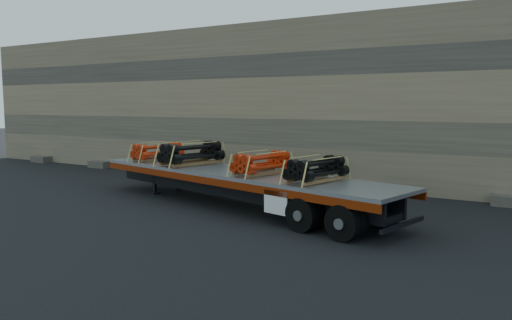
{
  "coord_description": "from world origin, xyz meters",
  "views": [
    {
      "loc": [
        8.19,
        -13.95,
        3.44
      ],
      "look_at": [
        -0.62,
        0.63,
        1.53
      ],
      "focal_mm": 35.0,
      "sensor_mm": 36.0,
      "label": 1
    }
  ],
  "objects_px": {
    "bundle_front": "(158,152)",
    "trailer": "(236,189)",
    "bundle_midfront": "(192,154)",
    "bundle_midrear": "(262,164)",
    "bundle_rear": "(317,170)"
  },
  "relations": [
    {
      "from": "bundle_front",
      "to": "trailer",
      "type": "bearing_deg",
      "value": -0.0
    },
    {
      "from": "bundle_midfront",
      "to": "bundle_midrear",
      "type": "relative_size",
      "value": 1.17
    },
    {
      "from": "bundle_midfront",
      "to": "bundle_rear",
      "type": "xyz_separation_m",
      "value": [
        5.56,
        -1.29,
        -0.06
      ]
    },
    {
      "from": "bundle_midrear",
      "to": "bundle_rear",
      "type": "distance_m",
      "value": 2.15
    },
    {
      "from": "bundle_midfront",
      "to": "bundle_rear",
      "type": "relative_size",
      "value": 1.18
    },
    {
      "from": "bundle_midrear",
      "to": "bundle_rear",
      "type": "xyz_separation_m",
      "value": [
        2.09,
        -0.48,
        -0.0
      ]
    },
    {
      "from": "bundle_front",
      "to": "bundle_midfront",
      "type": "xyz_separation_m",
      "value": [
        2.09,
        -0.48,
        0.07
      ]
    },
    {
      "from": "bundle_front",
      "to": "bundle_rear",
      "type": "relative_size",
      "value": 0.99
    },
    {
      "from": "trailer",
      "to": "bundle_midrear",
      "type": "distance_m",
      "value": 1.55
    },
    {
      "from": "bundle_front",
      "to": "bundle_midrear",
      "type": "bearing_deg",
      "value": 0.0
    },
    {
      "from": "bundle_midrear",
      "to": "bundle_midfront",
      "type": "bearing_deg",
      "value": -180.0
    },
    {
      "from": "bundle_front",
      "to": "bundle_midfront",
      "type": "bearing_deg",
      "value": -0.0
    },
    {
      "from": "bundle_rear",
      "to": "bundle_midrear",
      "type": "bearing_deg",
      "value": 180.0
    },
    {
      "from": "bundle_rear",
      "to": "trailer",
      "type": "bearing_deg",
      "value": 180.0
    },
    {
      "from": "bundle_midrear",
      "to": "bundle_rear",
      "type": "height_order",
      "value": "bundle_midrear"
    }
  ]
}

